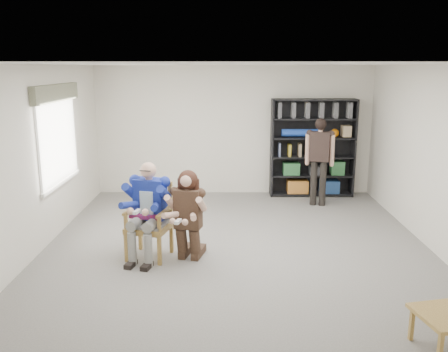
# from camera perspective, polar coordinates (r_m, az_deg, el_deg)

# --- Properties ---
(room_shell) EXTENTS (6.00, 7.00, 2.80)m
(room_shell) POSITION_cam_1_polar(r_m,az_deg,el_deg) (6.94, 1.63, 1.69)
(room_shell) COLOR white
(room_shell) RESTS_ON ground
(floor) EXTENTS (6.00, 7.00, 0.01)m
(floor) POSITION_cam_1_polar(r_m,az_deg,el_deg) (7.35, 1.56, -9.07)
(floor) COLOR slate
(floor) RESTS_ON ground
(window_left) EXTENTS (0.16, 2.00, 1.75)m
(window_left) POSITION_cam_1_polar(r_m,az_deg,el_deg) (8.36, -19.24, 4.51)
(window_left) COLOR silver
(window_left) RESTS_ON room_shell
(armchair) EXTENTS (0.77, 0.76, 1.11)m
(armchair) POSITION_cam_1_polar(r_m,az_deg,el_deg) (7.05, -9.05, -5.41)
(armchair) COLOR #A17339
(armchair) RESTS_ON floor
(seated_man) EXTENTS (0.81, 0.99, 1.44)m
(seated_man) POSITION_cam_1_polar(r_m,az_deg,el_deg) (7.00, -9.10, -4.12)
(seated_man) COLOR navy
(seated_man) RESTS_ON floor
(kneeling_woman) EXTENTS (0.75, 0.99, 1.32)m
(kneeling_woman) POSITION_cam_1_polar(r_m,az_deg,el_deg) (6.83, -4.42, -4.95)
(kneeling_woman) COLOR #31211A
(kneeling_woman) RESTS_ON floor
(bookshelf) EXTENTS (1.80, 0.38, 2.10)m
(bookshelf) POSITION_cam_1_polar(r_m,az_deg,el_deg) (10.40, 10.61, 3.33)
(bookshelf) COLOR black
(bookshelf) RESTS_ON floor
(standing_man) EXTENTS (0.61, 0.44, 1.77)m
(standing_man) POSITION_cam_1_polar(r_m,az_deg,el_deg) (9.69, 11.37, 1.59)
(standing_man) COLOR black
(standing_man) RESTS_ON floor
(side_table) EXTENTS (0.68, 0.68, 0.40)m
(side_table) POSITION_cam_1_polar(r_m,az_deg,el_deg) (5.42, 25.15, -16.61)
(side_table) COLOR #A17339
(side_table) RESTS_ON floor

